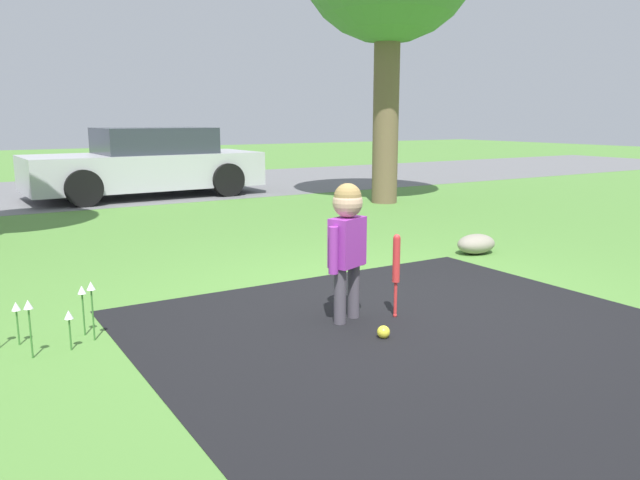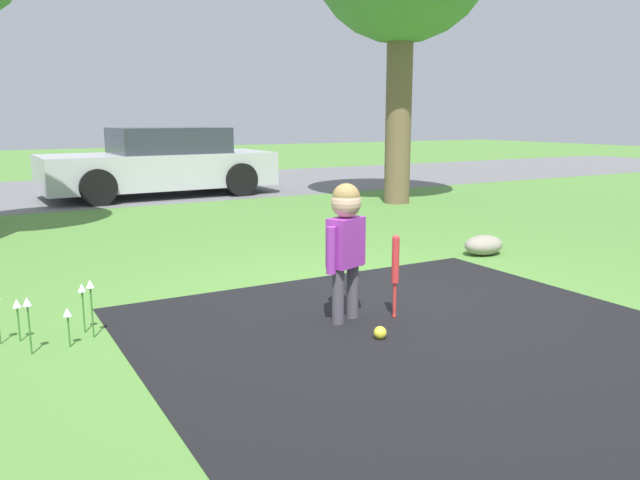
% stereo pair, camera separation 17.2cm
% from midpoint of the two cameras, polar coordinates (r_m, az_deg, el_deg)
% --- Properties ---
extents(ground_plane, '(60.00, 60.00, 0.00)m').
position_cam_midpoint_polar(ground_plane, '(5.43, 4.46, -5.64)').
color(ground_plane, '#518438').
extents(driveway_strip, '(3.91, 7.00, 0.01)m').
position_cam_midpoint_polar(driveway_strip, '(3.65, 25.69, -15.31)').
color(driveway_strip, black).
rests_on(driveway_strip, ground).
extents(street_strip, '(40.00, 6.00, 0.01)m').
position_cam_midpoint_polar(street_strip, '(14.62, -19.26, 4.38)').
color(street_strip, slate).
rests_on(street_strip, ground).
extents(child, '(0.41, 0.26, 1.08)m').
position_cam_midpoint_polar(child, '(4.75, 1.48, 0.67)').
color(child, '#4C4751').
rests_on(child, ground).
extents(baseball_bat, '(0.06, 0.06, 0.67)m').
position_cam_midpoint_polar(baseball_bat, '(4.91, 5.99, -2.18)').
color(baseball_bat, red).
rests_on(baseball_bat, ground).
extents(sports_ball, '(0.09, 0.09, 0.09)m').
position_cam_midpoint_polar(sports_ball, '(4.55, 4.73, -8.38)').
color(sports_ball, yellow).
rests_on(sports_ball, ground).
extents(parked_car, '(4.56, 2.11, 1.37)m').
position_cam_midpoint_polar(parked_car, '(13.07, -15.93, 6.70)').
color(parked_car, '#B7B7BC').
rests_on(parked_car, ground).
extents(flower_bed, '(0.66, 0.38, 0.43)m').
position_cam_midpoint_polar(flower_bed, '(4.73, -24.60, -5.33)').
color(flower_bed, '#38702D').
rests_on(flower_bed, ground).
extents(edging_rock, '(0.50, 0.34, 0.23)m').
position_cam_midpoint_polar(edging_rock, '(7.48, 13.45, -0.35)').
color(edging_rock, gray).
rests_on(edging_rock, ground).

